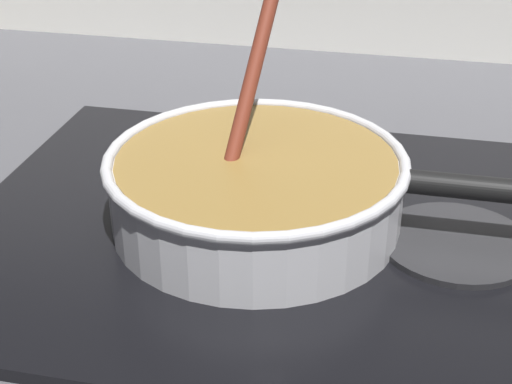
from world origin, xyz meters
name	(u,v)px	position (x,y,z in m)	size (l,w,h in m)	color
hob_plate	(256,228)	(0.05, 0.22, 0.01)	(0.56, 0.48, 0.01)	black
burner_ring	(256,219)	(0.05, 0.22, 0.02)	(0.21, 0.21, 0.01)	#592D0C
spare_burner	(456,243)	(0.24, 0.22, 0.01)	(0.14, 0.14, 0.01)	#262628
cooking_pan	(258,187)	(0.05, 0.22, 0.05)	(0.44, 0.28, 0.24)	silver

